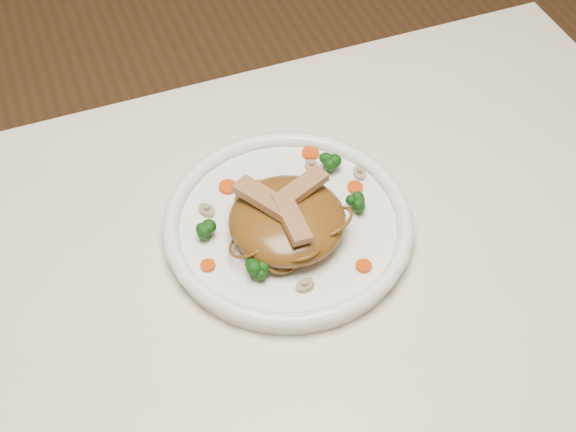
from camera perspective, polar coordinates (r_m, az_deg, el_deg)
name	(u,v)px	position (r m, az deg, el deg)	size (l,w,h in m)	color
table	(271,353)	(0.96, -1.26, -10.04)	(1.20, 0.80, 0.75)	beige
plate	(288,228)	(0.94, 0.00, -0.87)	(0.30, 0.30, 0.02)	white
noodle_mound	(287,220)	(0.90, -0.06, -0.28)	(0.14, 0.14, 0.04)	brown
chicken_a	(301,188)	(0.90, 0.92, 2.05)	(0.07, 0.02, 0.01)	#B08153
chicken_b	(264,199)	(0.89, -1.75, 1.29)	(0.08, 0.03, 0.01)	#B08153
chicken_c	(291,218)	(0.87, 0.25, -0.14)	(0.07, 0.02, 0.01)	#B08153
broccoli_0	(328,162)	(0.98, 2.97, 3.96)	(0.03, 0.03, 0.03)	#11400D
broccoli_1	(204,230)	(0.91, -6.17, -1.02)	(0.03, 0.03, 0.03)	#11400D
broccoli_2	(258,270)	(0.87, -2.25, -4.00)	(0.02, 0.02, 0.03)	#11400D
broccoli_3	(358,202)	(0.94, 5.17, 1.01)	(0.03, 0.03, 0.03)	#11400D
carrot_0	(311,153)	(1.01, 1.67, 4.62)	(0.02, 0.02, 0.01)	#CD4807
carrot_1	(208,265)	(0.89, -5.91, -3.64)	(0.02, 0.02, 0.01)	#CD4807
carrot_2	(355,187)	(0.97, 4.95, 2.11)	(0.02, 0.02, 0.01)	#CD4807
carrot_3	(228,187)	(0.97, -4.44, 2.14)	(0.02, 0.02, 0.01)	#CD4807
carrot_4	(364,266)	(0.89, 5.57, -3.66)	(0.02, 0.02, 0.01)	#CD4807
mushroom_0	(305,286)	(0.87, 1.25, -5.13)	(0.02, 0.02, 0.01)	tan
mushroom_1	(360,173)	(0.98, 5.27, 3.14)	(0.02, 0.02, 0.01)	tan
mushroom_2	(207,210)	(0.94, -5.98, 0.41)	(0.02, 0.02, 0.01)	tan
mushroom_3	(312,166)	(0.99, 1.74, 3.68)	(0.02, 0.02, 0.01)	tan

